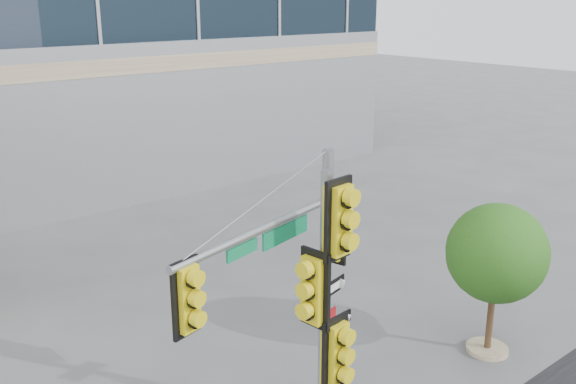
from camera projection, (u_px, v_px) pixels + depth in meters
main_signal_pole at (295, 279)px, 10.38m from camera, size 3.96×1.29×5.19m
secondary_signal_pole at (328, 304)px, 9.98m from camera, size 0.91×0.67×5.14m
street_tree at (497, 256)px, 13.72m from camera, size 2.21×2.16×3.44m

